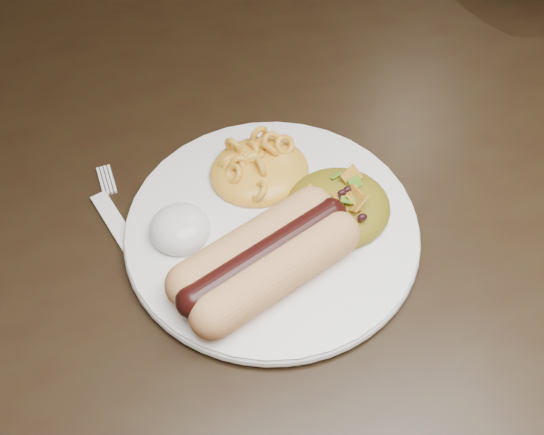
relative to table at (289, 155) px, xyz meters
name	(u,v)px	position (x,y,z in m)	size (l,w,h in m)	color
floor	(282,380)	(0.00, 0.00, -0.66)	(4.00, 4.00, 0.00)	brown
table	(289,155)	(0.00, 0.00, 0.00)	(1.60, 0.90, 0.75)	black
plate	(272,229)	(-0.08, -0.16, 0.10)	(0.26, 0.26, 0.01)	white
hotdog	(265,258)	(-0.10, -0.21, 0.13)	(0.14, 0.11, 0.04)	#E5B163
mac_and_cheese	(259,161)	(-0.07, -0.10, 0.12)	(0.09, 0.08, 0.04)	yellow
sour_cream	(179,223)	(-0.16, -0.15, 0.12)	(0.05, 0.05, 0.03)	white
taco_salad	(339,201)	(-0.02, -0.17, 0.12)	(0.09, 0.09, 0.04)	#B25216
fork	(121,232)	(-0.21, -0.12, 0.09)	(0.02, 0.15, 0.00)	white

